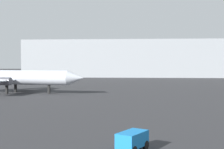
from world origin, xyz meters
name	(u,v)px	position (x,y,z in m)	size (l,w,h in m)	color
airplane_distant	(15,77)	(-19.41, 52.90, 3.09)	(27.63, 19.12, 8.96)	silver
baggage_cart	(132,140)	(4.19, 13.46, 0.76)	(2.30, 2.73, 1.30)	#1972BF
terminal_building	(135,59)	(3.79, 130.33, 7.71)	(93.33, 21.78, 15.42)	#999EA3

